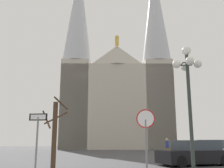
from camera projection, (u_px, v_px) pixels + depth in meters
name	position (u px, v px, depth m)	size (l,w,h in m)	color
cathedral	(117.00, 85.00, 47.37)	(19.45, 11.27, 35.63)	#BCB5A5
stop_sign	(146.00, 129.00, 10.79)	(0.76, 0.23, 2.75)	slate
one_way_arrow_sign	(37.00, 137.00, 10.00)	(0.72, 0.09, 2.50)	slate
street_lamp	(188.00, 83.00, 11.98)	(1.36, 1.36, 5.82)	#2D3833
bare_tree	(54.00, 132.00, 14.19)	(1.45, 1.55, 3.78)	#473323
parked_car_near_white	(217.00, 151.00, 19.89)	(4.45, 4.32, 1.51)	silver
parked_car_far_black	(195.00, 154.00, 15.86)	(4.75, 3.34, 1.48)	black
pedestrian_walking	(167.00, 146.00, 23.06)	(0.32, 0.32, 1.66)	olive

